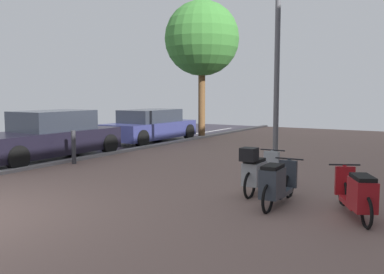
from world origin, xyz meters
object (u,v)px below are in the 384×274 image
object	(u,v)px
parked_car_near	(50,137)
bollard_far	(74,147)
street_tree	(202,39)
scooter_far	(358,194)
parked_car_far	(151,126)
scooter_mid	(258,171)
scooter_near	(276,184)
lamp_post	(277,42)

from	to	relation	value
parked_car_near	bollard_far	size ratio (longest dim) A/B	4.87
parked_car_near	street_tree	distance (m)	8.37
scooter_far	parked_car_far	distance (m)	11.23
parked_car_near	bollard_far	bearing A→B (deg)	-13.94
street_tree	scooter_far	bearing A→B (deg)	-49.08
scooter_far	bollard_far	world-z (taller)	bollard_far
scooter_mid	scooter_near	bearing A→B (deg)	-48.88
parked_car_near	street_tree	world-z (taller)	street_tree
scooter_near	street_tree	xyz separation A→B (m)	(-6.76, 9.27, 3.79)
scooter_near	parked_car_near	xyz separation A→B (m)	(-7.54, 1.73, 0.25)
scooter_near	scooter_far	size ratio (longest dim) A/B	1.05
scooter_near	parked_car_far	xyz separation A→B (m)	(-7.63, 6.75, 0.22)
scooter_near	lamp_post	bearing A→B (deg)	110.44
street_tree	bollard_far	size ratio (longest dim) A/B	6.39
scooter_far	parked_car_far	size ratio (longest dim) A/B	0.38
scooter_near	scooter_far	world-z (taller)	scooter_near
parked_car_near	bollard_far	distance (m)	1.34
parked_car_far	street_tree	world-z (taller)	street_tree
scooter_mid	parked_car_near	distance (m)	6.99
parked_car_far	lamp_post	xyz separation A→B (m)	(6.14, -2.78, 2.60)
scooter_far	parked_car_near	world-z (taller)	parked_car_near
parked_car_near	lamp_post	distance (m)	6.95
scooter_mid	lamp_post	distance (m)	4.36
scooter_far	parked_car_near	distance (m)	9.03
scooter_mid	street_tree	world-z (taller)	street_tree
parked_car_near	lamp_post	xyz separation A→B (m)	(6.06, 2.24, 2.57)
parked_car_near	scooter_mid	bearing A→B (deg)	-8.29
parked_car_far	lamp_post	world-z (taller)	lamp_post
scooter_near	parked_car_near	world-z (taller)	parked_car_near
scooter_far	street_tree	xyz separation A→B (m)	(-8.07, 9.31, 3.80)
scooter_near	scooter_far	distance (m)	1.31
scooter_mid	street_tree	xyz separation A→B (m)	(-6.13, 8.55, 3.75)
scooter_mid	scooter_far	world-z (taller)	scooter_mid
scooter_mid	lamp_post	xyz separation A→B (m)	(-0.85, 3.25, 2.78)
parked_car_far	scooter_near	bearing A→B (deg)	-41.53
scooter_far	scooter_near	bearing A→B (deg)	178.41
bollard_far	scooter_near	bearing A→B (deg)	-12.72
scooter_far	lamp_post	bearing A→B (deg)	124.85
parked_car_far	lamp_post	bearing A→B (deg)	-24.33
scooter_far	lamp_post	xyz separation A→B (m)	(-2.79, 4.01, 2.83)
scooter_far	parked_car_near	size ratio (longest dim) A/B	0.36
scooter_far	lamp_post	distance (m)	5.65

